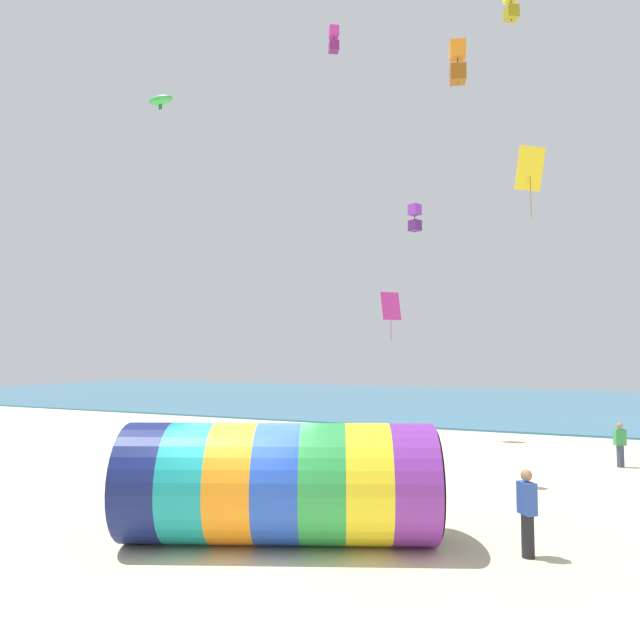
# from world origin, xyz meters

# --- Properties ---
(ground_plane) EXTENTS (120.00, 120.00, 0.00)m
(ground_plane) POSITION_xyz_m (0.00, 0.00, 0.00)
(ground_plane) COLOR beige
(sea) EXTENTS (120.00, 40.00, 0.10)m
(sea) POSITION_xyz_m (0.00, 40.43, 0.05)
(sea) COLOR teal
(sea) RESTS_ON ground
(giant_inflatable_tube) EXTENTS (6.76, 4.68, 2.42)m
(giant_inflatable_tube) POSITION_xyz_m (0.51, 0.92, 1.21)
(giant_inflatable_tube) COLOR navy
(giant_inflatable_tube) RESTS_ON ground
(kite_handler) EXTENTS (0.40, 0.42, 1.65)m
(kite_handler) POSITION_xyz_m (5.19, 2.11, 0.84)
(kite_handler) COLOR black
(kite_handler) RESTS_ON ground
(kite_purple_box) EXTENTS (0.42, 0.42, 0.90)m
(kite_purple_box) POSITION_xyz_m (1.56, 7.77, 8.18)
(kite_purple_box) COLOR purple
(kite_green_parafoil) EXTENTS (1.17, 0.52, 0.61)m
(kite_green_parafoil) POSITION_xyz_m (-9.20, 8.35, 14.31)
(kite_green_parafoil) COLOR green
(kite_orange_box) EXTENTS (0.64, 0.64, 1.48)m
(kite_orange_box) POSITION_xyz_m (2.67, 9.36, 13.77)
(kite_orange_box) COLOR orange
(kite_yellow_box) EXTENTS (0.46, 0.46, 0.95)m
(kite_yellow_box) POSITION_xyz_m (4.69, 6.66, 13.71)
(kite_yellow_box) COLOR yellow
(kite_magenta_box) EXTENTS (0.67, 0.67, 1.38)m
(kite_magenta_box) POSITION_xyz_m (-4.77, 16.11, 19.90)
(kite_magenta_box) COLOR #D1339E
(kite_magenta_diamond) EXTENTS (0.96, 0.93, 2.42)m
(kite_magenta_diamond) POSITION_xyz_m (-2.33, 17.55, 6.30)
(kite_magenta_diamond) COLOR #D1339E
(kite_yellow_diamond) EXTENTS (1.04, 0.98, 2.52)m
(kite_yellow_diamond) POSITION_xyz_m (4.76, 11.42, 10.41)
(kite_yellow_diamond) COLOR yellow
(bystander_mid_beach) EXTENTS (0.42, 0.35, 1.53)m
(bystander_mid_beach) POSITION_xyz_m (7.36, 12.83, 0.77)
(bystander_mid_beach) COLOR #383D56
(bystander_mid_beach) RESTS_ON ground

